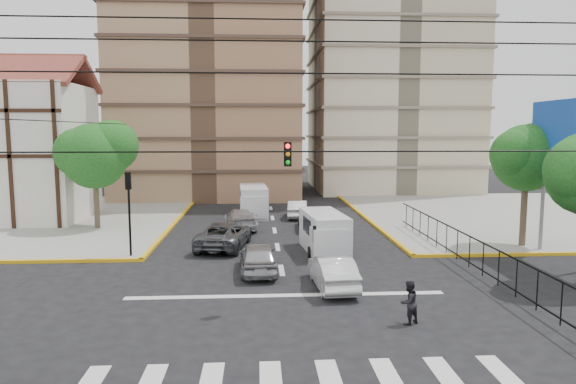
{
  "coord_description": "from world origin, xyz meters",
  "views": [
    {
      "loc": [
        -1.11,
        -19.0,
        6.65
      ],
      "look_at": [
        0.21,
        3.25,
        4.0
      ],
      "focal_mm": 32.0,
      "sensor_mm": 36.0,
      "label": 1
    }
  ],
  "objects": [
    {
      "name": "ground",
      "position": [
        0.0,
        0.0,
        0.0
      ],
      "size": [
        160.0,
        160.0,
        0.0
      ],
      "primitive_type": "plane",
      "color": "black",
      "rests_on": "ground"
    },
    {
      "name": "sidewalk_nw",
      "position": [
        -20.0,
        20.0,
        0.07
      ],
      "size": [
        26.0,
        26.0,
        0.15
      ],
      "primitive_type": "cube",
      "color": "gray",
      "rests_on": "ground"
    },
    {
      "name": "sidewalk_ne",
      "position": [
        20.0,
        20.0,
        0.07
      ],
      "size": [
        26.0,
        26.0,
        0.15
      ],
      "primitive_type": "cube",
      "color": "gray",
      "rests_on": "ground"
    },
    {
      "name": "crosswalk_stripes",
      "position": [
        0.0,
        -6.0,
        0.01
      ],
      "size": [
        12.0,
        2.4,
        0.01
      ],
      "primitive_type": "cube",
      "color": "silver",
      "rests_on": "ground"
    },
    {
      "name": "stop_line",
      "position": [
        0.0,
        1.2,
        0.01
      ],
      "size": [
        13.0,
        0.4,
        0.01
      ],
      "primitive_type": "cube",
      "color": "silver",
      "rests_on": "ground"
    },
    {
      "name": "tudor_building",
      "position": [
        -19.0,
        20.0,
        5.25
      ],
      "size": [
        10.8,
        8.05,
        12.23
      ],
      "color": "silver",
      "rests_on": "ground"
    },
    {
      "name": "park_fence",
      "position": [
        9.0,
        4.5,
        0.0
      ],
      "size": [
        0.1,
        22.5,
        1.66
      ],
      "primitive_type": null,
      "color": "black",
      "rests_on": "ground"
    },
    {
      "name": "billboard",
      "position": [
        14.45,
        6.0,
        6.0
      ],
      "size": [
        0.36,
        6.2,
        8.1
      ],
      "color": "slate",
      "rests_on": "ground"
    },
    {
      "name": "tree_park_c",
      "position": [
        14.09,
        9.01,
        5.34
      ],
      "size": [
        4.65,
        3.8,
        7.25
      ],
      "color": "#473828",
      "rests_on": "ground"
    },
    {
      "name": "tree_tudor",
      "position": [
        -11.9,
        16.01,
        5.22
      ],
      "size": [
        5.39,
        4.4,
        7.43
      ],
      "color": "#473828",
      "rests_on": "ground"
    },
    {
      "name": "traffic_light_nw",
      "position": [
        -7.8,
        7.8,
        3.11
      ],
      "size": [
        0.28,
        0.22,
        4.4
      ],
      "color": "black",
      "rests_on": "ground"
    },
    {
      "name": "traffic_light_hanging",
      "position": [
        0.0,
        -2.04,
        5.9
      ],
      "size": [
        18.0,
        9.12,
        0.92
      ],
      "color": "black",
      "rests_on": "ground"
    },
    {
      "name": "van_right_lane",
      "position": [
        2.52,
        8.41,
        1.06
      ],
      "size": [
        2.38,
        5.02,
        2.19
      ],
      "rotation": [
        0.0,
        0.0,
        0.1
      ],
      "color": "silver",
      "rests_on": "ground"
    },
    {
      "name": "van_left_lane",
      "position": [
        -1.46,
        20.82,
        1.15
      ],
      "size": [
        2.28,
        5.32,
        2.36
      ],
      "rotation": [
        0.0,
        0.0,
        0.05
      ],
      "color": "silver",
      "rests_on": "ground"
    },
    {
      "name": "car_silver_front_left",
      "position": [
        -1.12,
        4.73,
        0.73
      ],
      "size": [
        1.93,
        4.35,
        1.45
      ],
      "primitive_type": "imported",
      "rotation": [
        0.0,
        0.0,
        3.19
      ],
      "color": "#A1A2A6",
      "rests_on": "ground"
    },
    {
      "name": "car_white_front_right",
      "position": [
        2.04,
        2.12,
        0.7
      ],
      "size": [
        1.76,
        4.35,
        1.4
      ],
      "primitive_type": "imported",
      "rotation": [
        0.0,
        0.0,
        3.21
      ],
      "color": "white",
      "rests_on": "ground"
    },
    {
      "name": "car_grey_mid_left",
      "position": [
        -3.05,
        10.05,
        0.75
      ],
      "size": [
        3.35,
        5.72,
        1.49
      ],
      "primitive_type": "imported",
      "rotation": [
        0.0,
        0.0,
        2.97
      ],
      "color": "#56585D",
      "rests_on": "ground"
    },
    {
      "name": "car_silver_rear_left",
      "position": [
        -2.31,
        15.64,
        0.7
      ],
      "size": [
        2.64,
        5.04,
        1.4
      ],
      "primitive_type": "imported",
      "rotation": [
        0.0,
        0.0,
        3.29
      ],
      "color": "#B1B0B5",
      "rests_on": "ground"
    },
    {
      "name": "car_darkgrey_mid_right",
      "position": [
        2.54,
        15.42,
        0.73
      ],
      "size": [
        1.91,
        4.34,
        1.45
      ],
      "primitive_type": "imported",
      "rotation": [
        0.0,
        0.0,
        3.1
      ],
      "color": "#292A2C",
      "rests_on": "ground"
    },
    {
      "name": "car_white_rear_right",
      "position": [
        1.95,
        20.1,
        0.67
      ],
      "size": [
        1.81,
        4.2,
        1.35
      ],
      "primitive_type": "imported",
      "rotation": [
        0.0,
        0.0,
        3.04
      ],
      "color": "white",
      "rests_on": "ground"
    },
    {
      "name": "pedestrian_crosswalk",
      "position": [
        4.07,
        -2.14,
        0.77
      ],
      "size": [
        0.94,
        0.88,
        1.54
      ],
      "primitive_type": "imported",
      "rotation": [
        0.0,
        0.0,
        3.67
      ],
      "color": "black",
      "rests_on": "ground"
    }
  ]
}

